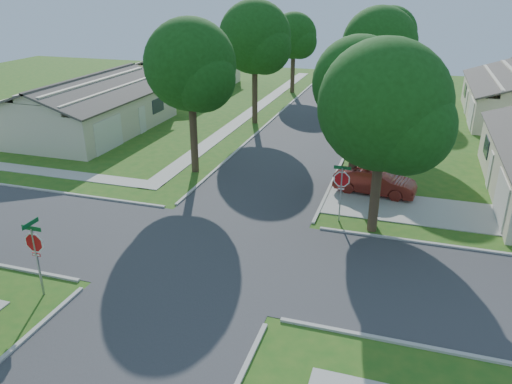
{
  "coord_description": "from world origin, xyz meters",
  "views": [
    {
      "loc": [
        7.36,
        -17.1,
        10.55
      ],
      "look_at": [
        0.96,
        3.3,
        1.6
      ],
      "focal_mm": 35.0,
      "sensor_mm": 36.0,
      "label": 1
    }
  ],
  "objects_px": {
    "tree_e_mid": "(380,48)",
    "tree_ne_corner": "(385,111)",
    "stop_sign_sw": "(35,246)",
    "house_nw_far": "(185,75)",
    "tree_e_near": "(360,87)",
    "stop_sign_ne": "(342,182)",
    "car_curb_east": "(351,113)",
    "tree_w_mid": "(256,41)",
    "tree_e_far": "(390,36)",
    "car_curb_west": "(340,72)",
    "tree_w_near": "(191,69)",
    "house_nw_near": "(91,111)",
    "car_driveway": "(375,181)",
    "tree_w_far": "(294,38)"
  },
  "relations": [
    {
      "from": "tree_e_mid",
      "to": "tree_ne_corner",
      "type": "height_order",
      "value": "tree_e_mid"
    },
    {
      "from": "tree_ne_corner",
      "to": "car_curb_east",
      "type": "xyz_separation_m",
      "value": [
        -3.58,
        19.29,
        -4.79
      ]
    },
    {
      "from": "tree_w_mid",
      "to": "tree_ne_corner",
      "type": "distance_m",
      "value": 20.1
    },
    {
      "from": "car_driveway",
      "to": "tree_e_near",
      "type": "bearing_deg",
      "value": 83.05
    },
    {
      "from": "tree_w_mid",
      "to": "tree_ne_corner",
      "type": "xyz_separation_m",
      "value": [
        11.0,
        -16.8,
        -0.9
      ]
    },
    {
      "from": "stop_sign_ne",
      "to": "car_curb_east",
      "type": "relative_size",
      "value": 0.63
    },
    {
      "from": "stop_sign_sw",
      "to": "car_curb_west",
      "type": "xyz_separation_m",
      "value": [
        3.5,
        48.65,
        -1.29
      ]
    },
    {
      "from": "tree_e_far",
      "to": "tree_w_far",
      "type": "distance_m",
      "value": 9.42
    },
    {
      "from": "tree_e_far",
      "to": "car_curb_west",
      "type": "bearing_deg",
      "value": 120.9
    },
    {
      "from": "car_driveway",
      "to": "car_curb_west",
      "type": "relative_size",
      "value": 0.85
    },
    {
      "from": "stop_sign_ne",
      "to": "tree_w_mid",
      "type": "bearing_deg",
      "value": 119.8
    },
    {
      "from": "stop_sign_ne",
      "to": "tree_w_near",
      "type": "distance_m",
      "value": 11.07
    },
    {
      "from": "stop_sign_sw",
      "to": "house_nw_far",
      "type": "relative_size",
      "value": 0.22
    },
    {
      "from": "tree_ne_corner",
      "to": "tree_w_mid",
      "type": "bearing_deg",
      "value": 123.22
    },
    {
      "from": "stop_sign_ne",
      "to": "car_curb_west",
      "type": "bearing_deg",
      "value": 98.55
    },
    {
      "from": "car_curb_east",
      "to": "car_curb_west",
      "type": "relative_size",
      "value": 0.92
    },
    {
      "from": "stop_sign_sw",
      "to": "house_nw_near",
      "type": "bearing_deg",
      "value": 119.83
    },
    {
      "from": "house_nw_far",
      "to": "car_curb_east",
      "type": "bearing_deg",
      "value": -24.36
    },
    {
      "from": "tree_e_far",
      "to": "house_nw_near",
      "type": "bearing_deg",
      "value": -137.5
    },
    {
      "from": "tree_w_near",
      "to": "house_nw_near",
      "type": "distance_m",
      "value": 13.63
    },
    {
      "from": "stop_sign_sw",
      "to": "tree_w_mid",
      "type": "relative_size",
      "value": 0.31
    },
    {
      "from": "tree_e_far",
      "to": "car_curb_west",
      "type": "height_order",
      "value": "tree_e_far"
    },
    {
      "from": "tree_w_far",
      "to": "tree_ne_corner",
      "type": "relative_size",
      "value": 0.93
    },
    {
      "from": "tree_ne_corner",
      "to": "car_curb_east",
      "type": "bearing_deg",
      "value": 100.51
    },
    {
      "from": "tree_e_near",
      "to": "house_nw_near",
      "type": "distance_m",
      "value": 21.98
    },
    {
      "from": "tree_e_near",
      "to": "tree_w_near",
      "type": "relative_size",
      "value": 0.92
    },
    {
      "from": "tree_e_near",
      "to": "house_nw_near",
      "type": "relative_size",
      "value": 0.61
    },
    {
      "from": "tree_e_near",
      "to": "stop_sign_ne",
      "type": "bearing_deg",
      "value": -90.68
    },
    {
      "from": "tree_e_far",
      "to": "car_curb_east",
      "type": "bearing_deg",
      "value": -100.62
    },
    {
      "from": "stop_sign_ne",
      "to": "car_driveway",
      "type": "distance_m",
      "value": 4.41
    },
    {
      "from": "tree_w_near",
      "to": "car_curb_east",
      "type": "distance_m",
      "value": 17.13
    },
    {
      "from": "stop_sign_sw",
      "to": "tree_e_far",
      "type": "distance_m",
      "value": 40.04
    },
    {
      "from": "stop_sign_sw",
      "to": "car_driveway",
      "type": "distance_m",
      "value": 17.2
    },
    {
      "from": "stop_sign_ne",
      "to": "tree_w_far",
      "type": "xyz_separation_m",
      "value": [
        -9.35,
        29.31,
        3.48
      ]
    },
    {
      "from": "tree_e_far",
      "to": "stop_sign_ne",
      "type": "bearing_deg",
      "value": -90.1
    },
    {
      "from": "tree_e_mid",
      "to": "tree_w_mid",
      "type": "xyz_separation_m",
      "value": [
        -9.4,
        0.0,
        0.24
      ]
    },
    {
      "from": "tree_e_near",
      "to": "car_curb_east",
      "type": "distance_m",
      "value": 15.4
    },
    {
      "from": "tree_e_near",
      "to": "tree_ne_corner",
      "type": "relative_size",
      "value": 0.96
    },
    {
      "from": "tree_e_far",
      "to": "house_nw_far",
      "type": "distance_m",
      "value": 21.31
    },
    {
      "from": "tree_w_near",
      "to": "tree_e_near",
      "type": "bearing_deg",
      "value": -0.0
    },
    {
      "from": "tree_e_far",
      "to": "car_driveway",
      "type": "distance_m",
      "value": 25.88
    },
    {
      "from": "tree_w_near",
      "to": "car_driveway",
      "type": "height_order",
      "value": "tree_w_near"
    },
    {
      "from": "stop_sign_sw",
      "to": "stop_sign_ne",
      "type": "relative_size",
      "value": 1.0
    },
    {
      "from": "car_driveway",
      "to": "car_curb_east",
      "type": "bearing_deg",
      "value": 19.07
    },
    {
      "from": "tree_e_mid",
      "to": "house_nw_far",
      "type": "height_order",
      "value": "tree_e_mid"
    },
    {
      "from": "stop_sign_sw",
      "to": "stop_sign_ne",
      "type": "height_order",
      "value": "same"
    },
    {
      "from": "stop_sign_ne",
      "to": "tree_w_mid",
      "type": "height_order",
      "value": "tree_w_mid"
    },
    {
      "from": "tree_ne_corner",
      "to": "car_curb_east",
      "type": "height_order",
      "value": "tree_ne_corner"
    },
    {
      "from": "tree_w_near",
      "to": "stop_sign_sw",
      "type": "bearing_deg",
      "value": -90.23
    },
    {
      "from": "tree_ne_corner",
      "to": "house_nw_near",
      "type": "distance_m",
      "value": 25.15
    }
  ]
}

